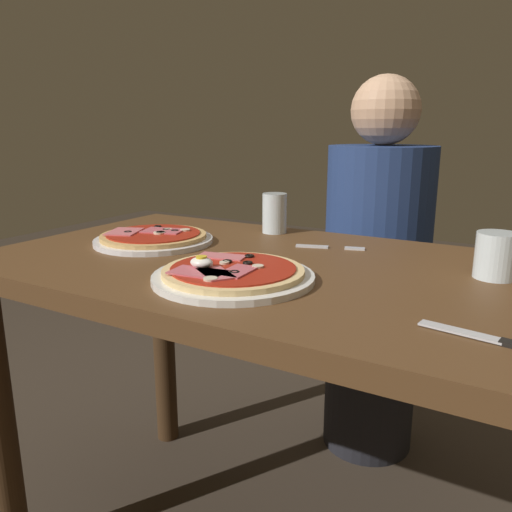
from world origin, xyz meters
The scene contains 8 objects.
dining_table centered at (0.00, 0.00, 0.63)m, with size 1.25×0.70×0.76m.
pizza_foreground centered at (-0.01, -0.15, 0.77)m, with size 0.30×0.30×0.05m.
pizza_across_left centered at (-0.34, 0.02, 0.77)m, with size 0.28×0.28×0.03m.
water_glass_near centered at (-0.15, 0.27, 0.81)m, with size 0.06×0.06×0.10m.
water_glass_far centered at (0.40, 0.11, 0.80)m, with size 0.08×0.08×0.09m.
fork centered at (0.03, 0.17, 0.76)m, with size 0.15×0.06×0.00m.
knife centered at (0.44, -0.21, 0.76)m, with size 0.20×0.05×0.01m.
diner_person centered at (0.03, 0.61, 0.56)m, with size 0.32×0.32×1.18m.
Camera 1 is at (0.47, -0.90, 1.03)m, focal length 35.70 mm.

